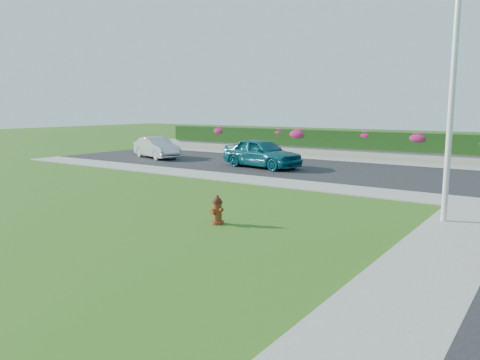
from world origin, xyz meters
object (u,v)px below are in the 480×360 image
Objects in this scene: fire_hydrant at (217,210)px; utility_pole at (451,105)px; sedan_teal at (262,153)px; sedan_silver at (157,148)px.

utility_pole reaches higher than fire_hydrant.
fire_hydrant is 0.12× the size of utility_pole.
utility_pole reaches higher than sedan_teal.
fire_hydrant is 7.00m from utility_pole.
utility_pole is (10.51, -7.11, 2.45)m from sedan_teal.
utility_pole reaches higher than sedan_silver.
sedan_silver is at bearing 98.57° from sedan_teal.
utility_pole is at bearing -114.35° from sedan_teal.
sedan_teal is 0.70× the size of utility_pole.
utility_pole is at bearing -93.25° from sedan_silver.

